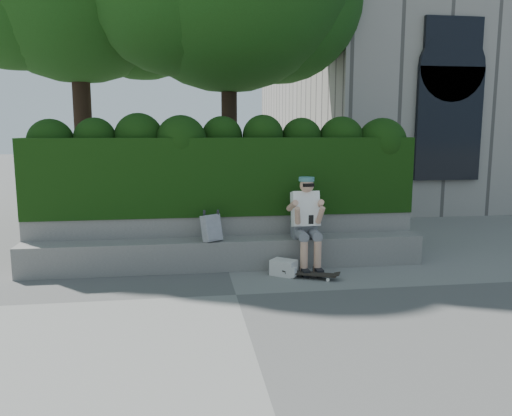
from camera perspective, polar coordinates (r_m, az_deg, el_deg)
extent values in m
plane|color=slate|center=(6.41, -2.29, -9.89)|extent=(80.00, 80.00, 0.00)
cube|color=gray|center=(7.54, -3.30, -5.23)|extent=(6.00, 0.45, 0.45)
cube|color=gray|center=(7.97, -3.61, -3.36)|extent=(6.00, 0.50, 0.75)
cube|color=black|center=(8.04, -3.80, 3.79)|extent=(6.00, 1.00, 1.20)
cylinder|color=black|center=(11.11, -3.04, 6.62)|extent=(0.34, 0.34, 3.25)
cylinder|color=black|center=(12.04, -19.01, 6.47)|extent=(0.40, 0.40, 3.31)
cube|color=slate|center=(7.60, 5.49, -2.55)|extent=(0.36, 0.26, 0.22)
cube|color=white|center=(7.48, 5.65, -0.10)|extent=(0.40, 0.32, 0.55)
sphere|color=tan|center=(7.36, 5.82, 2.59)|extent=(0.21, 0.21, 0.21)
cylinder|color=teal|center=(7.37, 5.80, 3.30)|extent=(0.23, 0.23, 0.06)
cube|color=black|center=(7.16, 6.31, -1.32)|extent=(0.07, 0.02, 0.13)
cylinder|color=tan|center=(7.23, 5.50, -5.70)|extent=(0.11, 0.11, 0.47)
cylinder|color=tan|center=(7.28, 7.04, -5.63)|extent=(0.11, 0.11, 0.47)
cube|color=black|center=(7.23, 5.59, -7.31)|extent=(0.10, 0.26, 0.10)
cube|color=black|center=(7.28, 7.14, -7.23)|extent=(0.10, 0.26, 0.10)
cube|color=black|center=(7.10, 6.32, -7.48)|extent=(0.72, 0.46, 0.02)
cylinder|color=silver|center=(7.09, 4.21, -7.83)|extent=(0.06, 0.04, 0.05)
cylinder|color=silver|center=(7.23, 4.46, -7.50)|extent=(0.06, 0.04, 0.05)
cylinder|color=silver|center=(7.01, 8.22, -8.11)|extent=(0.06, 0.04, 0.05)
cylinder|color=silver|center=(7.15, 8.40, -7.76)|extent=(0.06, 0.04, 0.05)
cube|color=#B9BABF|center=(7.33, -5.12, -2.29)|extent=(0.30, 0.26, 0.39)
cube|color=beige|center=(7.22, 3.18, -6.81)|extent=(0.42, 0.40, 0.22)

